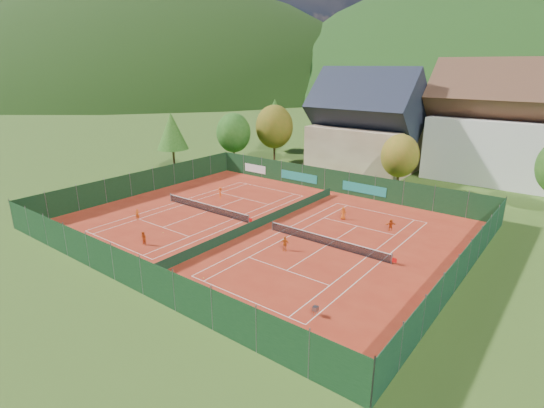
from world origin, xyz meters
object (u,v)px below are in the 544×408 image
(player_left_near, at_px, (138,214))
(player_right_near, at_px, (285,244))
(chalet, at_px, (365,128))
(ball_hopper, at_px, (315,309))
(player_right_far_b, at_px, (391,225))
(player_left_mid, at_px, (143,239))
(player_right_far_a, at_px, (343,213))
(player_left_far, at_px, (220,193))
(hotel_block_a, at_px, (508,130))

(player_left_near, distance_m, player_right_near, 17.82)
(player_left_near, bearing_deg, chalet, 43.25)
(ball_hopper, distance_m, player_left_near, 25.71)
(player_right_near, xyz_separation_m, player_right_far_b, (5.69, 10.66, -0.08))
(ball_hopper, relative_size, player_left_mid, 0.60)
(player_left_mid, relative_size, player_right_far_b, 1.08)
(chalet, bearing_deg, player_left_near, -103.79)
(player_right_far_a, distance_m, player_right_far_b, 5.45)
(chalet, relative_size, player_right_near, 11.69)
(player_left_mid, bearing_deg, player_left_far, 107.61)
(player_left_near, xyz_separation_m, player_right_near, (17.51, 3.29, 0.07))
(player_left_mid, bearing_deg, ball_hopper, -0.13)
(hotel_block_a, relative_size, player_left_far, 15.28)
(chalet, distance_m, player_left_near, 38.14)
(chalet, xyz_separation_m, player_right_near, (8.54, -33.29, -5.93))
(player_left_far, bearing_deg, player_right_near, 177.67)
(ball_hopper, height_order, player_left_far, player_left_far)
(player_right_near, bearing_deg, hotel_block_a, 57.82)
(player_left_near, xyz_separation_m, player_left_far, (1.62, 11.28, 0.08))
(chalet, bearing_deg, ball_hopper, -67.98)
(chalet, distance_m, player_left_mid, 40.92)
(player_right_far_a, height_order, player_right_far_b, player_right_far_a)
(player_right_far_b, bearing_deg, player_right_near, 18.86)
(hotel_block_a, bearing_deg, chalet, -162.47)
(player_left_mid, height_order, player_left_far, player_left_far)
(hotel_block_a, relative_size, player_right_far_b, 17.60)
(chalet, xyz_separation_m, ball_hopper, (16.42, -40.60, -6.07))
(player_left_near, height_order, player_right_far_b, player_left_near)
(ball_hopper, distance_m, player_right_far_a, 19.47)
(player_left_mid, height_order, player_right_near, player_right_near)
(chalet, bearing_deg, player_left_mid, -93.83)
(player_left_far, bearing_deg, player_right_far_a, -146.47)
(player_left_far, distance_m, player_right_far_b, 21.75)
(player_left_near, distance_m, player_right_far_a, 22.54)
(player_left_mid, xyz_separation_m, player_right_far_b, (16.93, 17.77, -0.05))
(player_left_far, bearing_deg, player_left_mid, 131.49)
(player_left_near, bearing_deg, ball_hopper, -41.95)
(player_right_far_a, bearing_deg, hotel_block_a, -133.13)
(player_right_near, distance_m, player_right_far_a, 10.60)
(player_left_mid, bearing_deg, player_right_near, 32.78)
(player_left_mid, xyz_separation_m, player_right_far_a, (11.49, 17.70, 0.03))
(hotel_block_a, relative_size, player_left_near, 17.22)
(player_left_near, height_order, player_right_near, player_right_near)
(hotel_block_a, relative_size, player_left_mid, 16.24)
(player_right_near, height_order, player_right_far_a, player_right_far_a)
(player_right_near, bearing_deg, player_left_mid, -164.95)
(hotel_block_a, bearing_deg, player_right_far_a, -109.60)
(player_left_far, relative_size, player_right_far_a, 1.01)
(player_right_near, bearing_deg, player_left_near, 173.38)
(hotel_block_a, relative_size, ball_hopper, 27.00)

